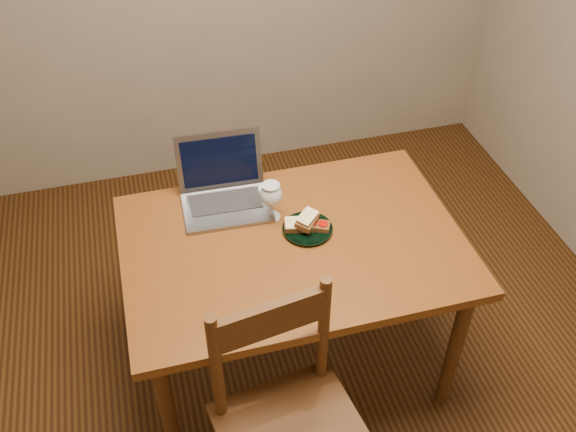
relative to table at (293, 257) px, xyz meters
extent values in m
cube|color=black|center=(0.05, -0.02, -0.66)|extent=(3.20, 3.20, 0.02)
cube|color=#47230B|center=(0.00, 0.00, 0.07)|extent=(1.30, 0.90, 0.04)
cylinder|color=#371D0B|center=(-0.57, -0.37, -0.30)|extent=(0.06, 0.06, 0.70)
cylinder|color=#371D0B|center=(0.57, -0.37, -0.30)|extent=(0.06, 0.06, 0.70)
cylinder|color=#371D0B|center=(-0.57, 0.37, -0.30)|extent=(0.06, 0.06, 0.70)
cylinder|color=#371D0B|center=(0.57, 0.37, -0.30)|extent=(0.06, 0.06, 0.70)
cube|color=#371D0B|center=(-0.20, -0.47, 0.23)|extent=(0.38, 0.09, 0.13)
cylinder|color=black|center=(0.07, 0.04, 0.09)|extent=(0.20, 0.20, 0.02)
cube|color=slate|center=(-0.21, 0.25, 0.09)|extent=(0.36, 0.26, 0.02)
cube|color=slate|center=(-0.20, 0.41, 0.22)|extent=(0.35, 0.09, 0.24)
cube|color=black|center=(-0.20, 0.41, 0.22)|extent=(0.31, 0.07, 0.19)
camera|label=1|loc=(-0.48, -1.71, 1.78)|focal=40.00mm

